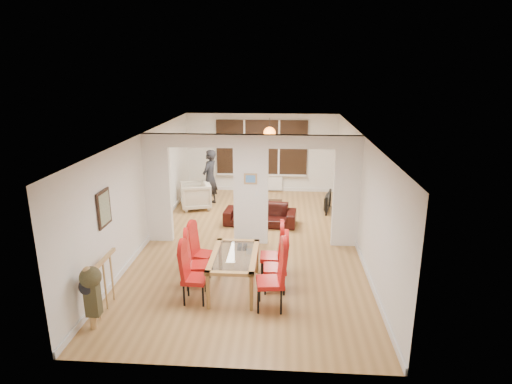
# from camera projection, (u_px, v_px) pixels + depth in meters

# --- Properties ---
(floor) EXTENTS (5.00, 9.00, 0.01)m
(floor) POSITION_uv_depth(u_px,v_px,m) (251.00, 242.00, 10.30)
(floor) COLOR #A47742
(floor) RESTS_ON ground
(room_walls) EXTENTS (5.00, 9.00, 2.60)m
(room_walls) POSITION_uv_depth(u_px,v_px,m) (251.00, 190.00, 9.93)
(room_walls) COLOR silver
(room_walls) RESTS_ON floor
(divider_wall) EXTENTS (5.00, 0.18, 2.60)m
(divider_wall) POSITION_uv_depth(u_px,v_px,m) (251.00, 190.00, 9.93)
(divider_wall) COLOR white
(divider_wall) RESTS_ON floor
(bay_window_blinds) EXTENTS (3.00, 0.08, 1.80)m
(bay_window_blinds) POSITION_uv_depth(u_px,v_px,m) (262.00, 147.00, 14.13)
(bay_window_blinds) COLOR black
(bay_window_blinds) RESTS_ON room_walls
(radiator) EXTENTS (1.40, 0.08, 0.50)m
(radiator) POSITION_uv_depth(u_px,v_px,m) (261.00, 183.00, 14.42)
(radiator) COLOR white
(radiator) RESTS_ON floor
(pendant_light) EXTENTS (0.36, 0.36, 0.36)m
(pendant_light) POSITION_uv_depth(u_px,v_px,m) (270.00, 133.00, 12.83)
(pendant_light) COLOR orange
(pendant_light) RESTS_ON room_walls
(stair_newel) EXTENTS (0.40, 1.20, 1.10)m
(stair_newel) POSITION_uv_depth(u_px,v_px,m) (103.00, 282.00, 7.23)
(stair_newel) COLOR tan
(stair_newel) RESTS_ON floor
(wall_poster) EXTENTS (0.04, 0.52, 0.67)m
(wall_poster) POSITION_uv_depth(u_px,v_px,m) (104.00, 208.00, 7.71)
(wall_poster) COLOR gray
(wall_poster) RESTS_ON room_walls
(pillar_photo) EXTENTS (0.30, 0.03, 0.25)m
(pillar_photo) POSITION_uv_depth(u_px,v_px,m) (250.00, 179.00, 9.75)
(pillar_photo) COLOR #4C8CD8
(pillar_photo) RESTS_ON divider_wall
(dining_table) EXTENTS (0.85, 1.51, 0.71)m
(dining_table) POSITION_uv_depth(u_px,v_px,m) (234.00, 272.00, 8.02)
(dining_table) COLOR #9F713A
(dining_table) RESTS_ON floor
(dining_chair_la) EXTENTS (0.44, 0.44, 1.04)m
(dining_chair_la) POSITION_uv_depth(u_px,v_px,m) (195.00, 275.00, 7.56)
(dining_chair_la) COLOR #A71411
(dining_chair_la) RESTS_ON floor
(dining_chair_lb) EXTENTS (0.47, 0.47, 1.04)m
(dining_chair_lb) POSITION_uv_depth(u_px,v_px,m) (198.00, 262.00, 8.05)
(dining_chair_lb) COLOR #A71411
(dining_chair_lb) RESTS_ON floor
(dining_chair_lc) EXTENTS (0.49, 0.49, 1.01)m
(dining_chair_lc) POSITION_uv_depth(u_px,v_px,m) (202.00, 251.00, 8.56)
(dining_chair_lc) COLOR #A71411
(dining_chair_lc) RESTS_ON floor
(dining_chair_ra) EXTENTS (0.53, 0.53, 1.17)m
(dining_chair_ra) POSITION_uv_depth(u_px,v_px,m) (270.00, 277.00, 7.33)
(dining_chair_ra) COLOR #A71411
(dining_chair_ra) RESTS_ON floor
(dining_chair_rb) EXTENTS (0.44, 0.44, 1.07)m
(dining_chair_rb) POSITION_uv_depth(u_px,v_px,m) (275.00, 264.00, 7.93)
(dining_chair_rb) COLOR #A71411
(dining_chair_rb) RESTS_ON floor
(dining_chair_rc) EXTENTS (0.44, 0.44, 1.07)m
(dining_chair_rc) POSITION_uv_depth(u_px,v_px,m) (271.00, 253.00, 8.41)
(dining_chair_rc) COLOR #A71411
(dining_chair_rc) RESTS_ON floor
(sofa) EXTENTS (1.95, 0.89, 0.55)m
(sofa) POSITION_uv_depth(u_px,v_px,m) (260.00, 214.00, 11.40)
(sofa) COLOR black
(sofa) RESTS_ON floor
(armchair) EXTENTS (1.04, 1.06, 0.78)m
(armchair) POSITION_uv_depth(u_px,v_px,m) (196.00, 196.00, 12.65)
(armchair) COLOR beige
(armchair) RESTS_ON floor
(person) EXTENTS (0.71, 0.58, 1.70)m
(person) POSITION_uv_depth(u_px,v_px,m) (210.00, 178.00, 12.88)
(person) COLOR black
(person) RESTS_ON floor
(television) EXTENTS (0.95, 0.32, 0.54)m
(television) POSITION_uv_depth(u_px,v_px,m) (325.00, 202.00, 12.49)
(television) COLOR black
(television) RESTS_ON floor
(coffee_table) EXTENTS (1.10, 0.70, 0.24)m
(coffee_table) POSITION_uv_depth(u_px,v_px,m) (265.00, 205.00, 12.65)
(coffee_table) COLOR black
(coffee_table) RESTS_ON floor
(bottle) EXTENTS (0.07, 0.07, 0.27)m
(bottle) POSITION_uv_depth(u_px,v_px,m) (258.00, 197.00, 12.62)
(bottle) COLOR #143F19
(bottle) RESTS_ON coffee_table
(bowl) EXTENTS (0.20, 0.20, 0.05)m
(bowl) POSITION_uv_depth(u_px,v_px,m) (267.00, 201.00, 12.61)
(bowl) COLOR black
(bowl) RESTS_ON coffee_table
(shoes) EXTENTS (0.22, 0.24, 0.09)m
(shoes) POSITION_uv_depth(u_px,v_px,m) (242.00, 247.00, 9.88)
(shoes) COLOR black
(shoes) RESTS_ON floor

